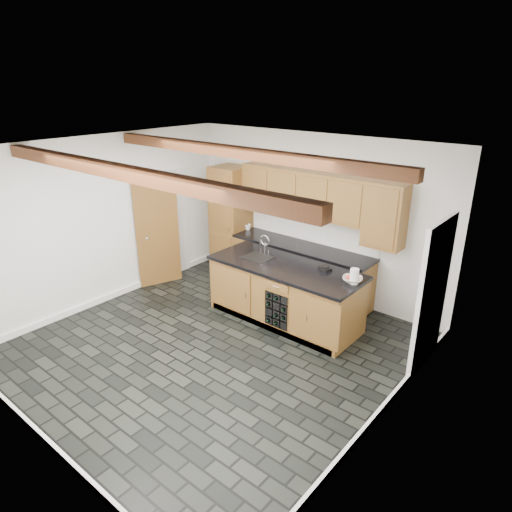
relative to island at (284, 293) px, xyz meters
The scene contains 10 objects.
ground 1.40m from the island, 103.44° to the right, with size 5.00×5.00×0.00m, color black.
room_shell 1.36m from the island, 117.48° to the right, with size 5.01×5.00×5.00m.
back_cabinetry 1.28m from the island, 125.61° to the left, with size 3.65×0.62×2.20m.
island is the anchor object (origin of this frame).
faucet 0.75m from the island, behind, with size 0.45×0.40×0.34m.
kitchen_scale 0.78m from the island, 26.30° to the left, with size 0.23×0.18×0.06m.
fruit_bowl 1.19m from the island, ahead, with size 0.28×0.28×0.07m, color beige.
fruit_cluster 1.21m from the island, ahead, with size 0.16×0.17×0.07m.
paper_towel 1.26m from the island, ahead, with size 0.12×0.12×0.22m, color white.
mug 1.96m from the island, 148.12° to the left, with size 0.11×0.11×0.11m, color white.
Camera 1 is at (4.07, -3.97, 3.62)m, focal length 32.00 mm.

